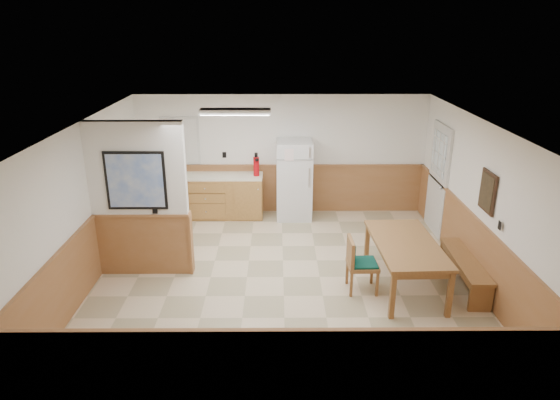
{
  "coord_description": "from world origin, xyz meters",
  "views": [
    {
      "loc": [
        -0.1,
        -7.14,
        3.9
      ],
      "look_at": [
        -0.05,
        0.4,
        1.18
      ],
      "focal_mm": 32.0,
      "sensor_mm": 36.0,
      "label": 1
    }
  ],
  "objects_px": {
    "refrigerator": "(294,180)",
    "dining_table": "(406,248)",
    "dining_bench": "(465,265)",
    "dining_chair": "(357,261)",
    "soap_bottle": "(179,169)",
    "fire_extinguisher": "(256,166)"
  },
  "relations": [
    {
      "from": "dining_chair",
      "to": "fire_extinguisher",
      "type": "xyz_separation_m",
      "value": [
        -1.62,
        3.05,
        0.62
      ]
    },
    {
      "from": "refrigerator",
      "to": "soap_bottle",
      "type": "xyz_separation_m",
      "value": [
        -2.35,
        0.06,
        0.21
      ]
    },
    {
      "from": "dining_table",
      "to": "soap_bottle",
      "type": "bearing_deg",
      "value": 140.78
    },
    {
      "from": "dining_chair",
      "to": "fire_extinguisher",
      "type": "height_order",
      "value": "fire_extinguisher"
    },
    {
      "from": "refrigerator",
      "to": "fire_extinguisher",
      "type": "height_order",
      "value": "refrigerator"
    },
    {
      "from": "refrigerator",
      "to": "dining_bench",
      "type": "height_order",
      "value": "refrigerator"
    },
    {
      "from": "refrigerator",
      "to": "soap_bottle",
      "type": "height_order",
      "value": "refrigerator"
    },
    {
      "from": "dining_table",
      "to": "dining_bench",
      "type": "xyz_separation_m",
      "value": [
        0.95,
        0.05,
        -0.32
      ]
    },
    {
      "from": "dining_table",
      "to": "fire_extinguisher",
      "type": "relative_size",
      "value": 3.87
    },
    {
      "from": "dining_bench",
      "to": "fire_extinguisher",
      "type": "xyz_separation_m",
      "value": [
        -3.32,
        2.91,
        0.77
      ]
    },
    {
      "from": "refrigerator",
      "to": "dining_table",
      "type": "distance_m",
      "value": 3.35
    },
    {
      "from": "refrigerator",
      "to": "dining_bench",
      "type": "relative_size",
      "value": 1.01
    },
    {
      "from": "dining_table",
      "to": "dining_chair",
      "type": "height_order",
      "value": "dining_chair"
    },
    {
      "from": "fire_extinguisher",
      "to": "soap_bottle",
      "type": "height_order",
      "value": "fire_extinguisher"
    },
    {
      "from": "dining_table",
      "to": "dining_bench",
      "type": "relative_size",
      "value": 1.16
    },
    {
      "from": "fire_extinguisher",
      "to": "soap_bottle",
      "type": "distance_m",
      "value": 1.58
    },
    {
      "from": "dining_table",
      "to": "dining_chair",
      "type": "xyz_separation_m",
      "value": [
        -0.75,
        -0.09,
        -0.16
      ]
    },
    {
      "from": "dining_bench",
      "to": "dining_chair",
      "type": "bearing_deg",
      "value": -173.3
    },
    {
      "from": "dining_bench",
      "to": "dining_chair",
      "type": "height_order",
      "value": "dining_chair"
    },
    {
      "from": "dining_chair",
      "to": "soap_bottle",
      "type": "bearing_deg",
      "value": 134.43
    },
    {
      "from": "refrigerator",
      "to": "dining_chair",
      "type": "xyz_separation_m",
      "value": [
        0.85,
        -3.04,
        -0.32
      ]
    },
    {
      "from": "dining_bench",
      "to": "fire_extinguisher",
      "type": "relative_size",
      "value": 3.34
    }
  ]
}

